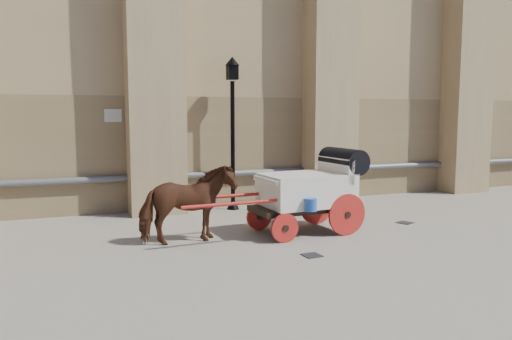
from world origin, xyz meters
name	(u,v)px	position (x,y,z in m)	size (l,w,h in m)	color
ground	(241,243)	(0.00, 0.00, 0.00)	(90.00, 90.00, 0.00)	gray
horse	(187,204)	(-0.98, 0.37, 0.78)	(0.84, 1.84, 1.55)	#552C1A
carriage	(312,187)	(1.76, 0.37, 0.97)	(4.15, 1.52, 1.79)	black
street_lamp	(233,129)	(0.98, 3.41, 2.15)	(0.38, 0.38, 4.02)	black
drain_grate_near	(312,255)	(0.89, -1.30, 0.01)	(0.32, 0.32, 0.01)	black
drain_grate_far	(405,223)	(4.19, 0.33, 0.01)	(0.32, 0.32, 0.01)	black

